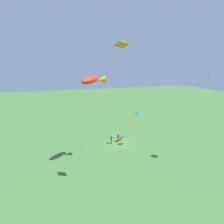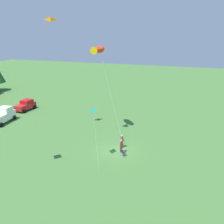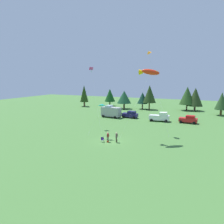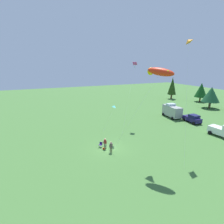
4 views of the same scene
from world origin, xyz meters
name	(u,v)px [view 2 (image 2 of 4)]	position (x,y,z in m)	size (l,w,h in m)	color
ground_plane	(117,151)	(0.00, 0.00, 0.00)	(160.00, 160.00, 0.00)	#437335
person_kite_flyer	(122,140)	(1.24, -0.24, 1.02)	(0.42, 0.58, 1.74)	#443A2B
folding_chair	(123,152)	(-1.02, -1.07, 0.49)	(0.68, 0.68, 0.82)	navy
person_spectator	(121,145)	(-0.22, -0.62, 1.02)	(0.46, 0.54, 1.74)	#3F373A
backpack_on_grass	(124,152)	(-0.10, -0.91, 0.11)	(0.32, 0.22, 0.22)	#B12C0D
truck_white_pickup	(2,116)	(4.11, 20.95, 1.10)	(5.18, 2.82, 2.34)	white
car_red_sedan	(26,105)	(10.98, 21.50, 0.95)	(4.30, 2.41, 1.89)	red
kite_large_fish	(99,50)	(5.33, 4.40, 11.93)	(5.89, 6.28, 12.64)	red
kite_delta_teal	(92,110)	(-2.69, 2.09, 6.00)	(3.01, 2.11, 6.30)	teal
kite_delta_orange	(51,19)	(3.51, 10.39, 15.88)	(6.19, 4.60, 16.33)	orange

